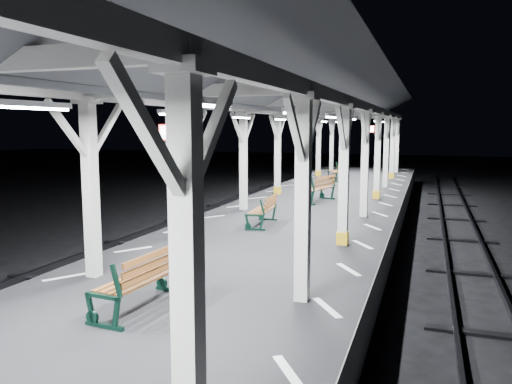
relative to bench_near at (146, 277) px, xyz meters
The scene contains 11 objects.
ground 3.50m from the bench_near, 87.12° to the left, with size 120.00×120.00×0.00m, color black.
platform 3.32m from the bench_near, 87.12° to the left, with size 6.00×50.00×1.00m, color black.
hazard_stripes_left 3.93m from the bench_near, 125.97° to the left, with size 1.00×48.00×0.01m, color silver.
hazard_stripes_right 4.13m from the bench_near, 50.44° to the left, with size 1.00×48.00×0.01m, color silver.
track_left 5.95m from the bench_near, 146.89° to the left, with size 2.20×60.00×0.16m.
track_right 6.22m from the bench_near, 31.47° to the left, with size 2.20×60.00×0.16m.
canopy 4.38m from the bench_near, 87.11° to the left, with size 5.40×49.00×4.65m.
bench_near is the anchor object (origin of this frame).
bench_mid 6.87m from the bench_near, 92.79° to the left, with size 0.71×1.62×0.85m.
bench_far 11.74m from the bench_near, 88.86° to the left, with size 1.08×1.93×0.99m.
bench_extra 19.60m from the bench_near, 91.37° to the left, with size 1.18×1.79×0.91m.
Camera 1 is at (3.84, -9.59, 3.79)m, focal length 35.00 mm.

